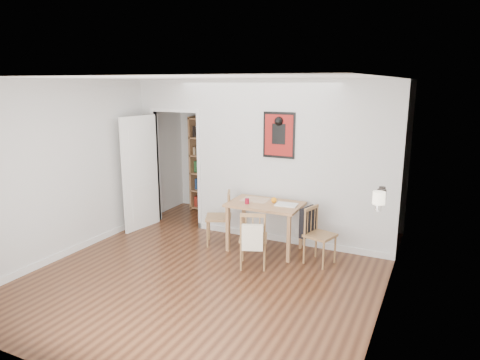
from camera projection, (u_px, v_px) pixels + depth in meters
The scene contains 15 objects.
ground at pixel (217, 267), 6.04m from camera, with size 5.20×5.20×0.00m, color #59331C.
room_shell at pixel (261, 162), 6.89m from camera, with size 5.20×5.20×5.20m.
dining_table at pixel (265, 209), 6.54m from camera, with size 1.11×0.71×0.76m.
chair_left at pixel (219, 218), 6.84m from camera, with size 0.58×0.58×0.87m.
chair_right at pixel (319, 235), 6.11m from camera, with size 0.56×0.51×0.83m.
chair_front at pixel (253, 238), 5.98m from camera, with size 0.54×0.57×0.83m.
bookshelf at pixel (210, 165), 8.56m from camera, with size 0.80×0.32×1.90m.
fireplace at pixel (381, 245), 5.21m from camera, with size 0.45×1.25×1.16m.
red_glass at pixel (247, 201), 6.48m from camera, with size 0.07×0.07×0.08m, color maroon.
orange_fruit at pixel (274, 200), 6.52m from camera, with size 0.09×0.09×0.09m, color orange.
placemat at pixel (255, 200), 6.70m from camera, with size 0.42×0.31×0.00m, color beige.
notebook at pixel (286, 205), 6.41m from camera, with size 0.32×0.23×0.02m, color silver.
mantel_lamp at pixel (379, 199), 4.71m from camera, with size 0.14×0.14×0.22m.
ceramic_jar_a at pixel (382, 195), 5.18m from camera, with size 0.11×0.11×0.13m, color black.
ceramic_jar_b at pixel (382, 191), 5.41m from camera, with size 0.08×0.08×0.10m, color black.
Camera 1 is at (2.73, -4.92, 2.55)m, focal length 32.00 mm.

